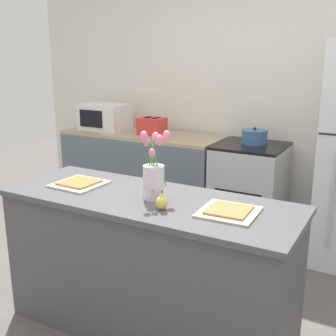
{
  "coord_description": "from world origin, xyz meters",
  "views": [
    {
      "loc": [
        1.25,
        -1.98,
        1.69
      ],
      "look_at": [
        0.0,
        0.25,
        1.0
      ],
      "focal_mm": 45.0,
      "sensor_mm": 36.0,
      "label": 1
    }
  ],
  "objects": [
    {
      "name": "ground_plane",
      "position": [
        0.0,
        0.0,
        0.0
      ],
      "size": [
        10.0,
        10.0,
        0.0
      ],
      "primitive_type": "plane",
      "color": "#59544F"
    },
    {
      "name": "plate_setting_right",
      "position": [
        0.51,
        -0.01,
        0.89
      ],
      "size": [
        0.31,
        0.31,
        0.02
      ],
      "color": "beige",
      "rests_on": "kitchen_island"
    },
    {
      "name": "plate_setting_left",
      "position": [
        -0.51,
        -0.01,
        0.89
      ],
      "size": [
        0.31,
        0.31,
        0.02
      ],
      "color": "beige",
      "rests_on": "kitchen_island"
    },
    {
      "name": "flower_vase",
      "position": [
        0.05,
        0.0,
        1.02
      ],
      "size": [
        0.13,
        0.17,
        0.4
      ],
      "color": "silver",
      "rests_on": "kitchen_island"
    },
    {
      "name": "kitchen_island",
      "position": [
        0.0,
        0.0,
        0.44
      ],
      "size": [
        1.8,
        0.66,
        0.88
      ],
      "color": "#4C4C51",
      "rests_on": "ground_plane"
    },
    {
      "name": "cooking_pot",
      "position": [
        0.11,
        1.65,
        0.98
      ],
      "size": [
        0.23,
        0.23,
        0.15
      ],
      "color": "#386093",
      "rests_on": "stove_range"
    },
    {
      "name": "toaster",
      "position": [
        -0.93,
        1.58,
        1.0
      ],
      "size": [
        0.28,
        0.18,
        0.17
      ],
      "color": "red",
      "rests_on": "back_counter"
    },
    {
      "name": "back_wall",
      "position": [
        0.0,
        2.0,
        1.35
      ],
      "size": [
        5.2,
        0.08,
        2.7
      ],
      "color": "silver",
      "rests_on": "ground_plane"
    },
    {
      "name": "stove_range",
      "position": [
        0.1,
        1.6,
        0.46
      ],
      "size": [
        0.6,
        0.61,
        0.91
      ],
      "color": "#B2B5B7",
      "rests_on": "ground_plane"
    },
    {
      "name": "back_counter",
      "position": [
        -1.06,
        1.6,
        0.46
      ],
      "size": [
        1.68,
        0.6,
        0.91
      ],
      "color": "slate",
      "rests_on": "ground_plane"
    },
    {
      "name": "pear_figurine",
      "position": [
        0.17,
        -0.13,
        0.92
      ],
      "size": [
        0.07,
        0.07,
        0.11
      ],
      "color": "#E5CC4C",
      "rests_on": "kitchen_island"
    },
    {
      "name": "microwave",
      "position": [
        -1.53,
        1.6,
        1.05
      ],
      "size": [
        0.48,
        0.37,
        0.27
      ],
      "color": "white",
      "rests_on": "back_counter"
    }
  ]
}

